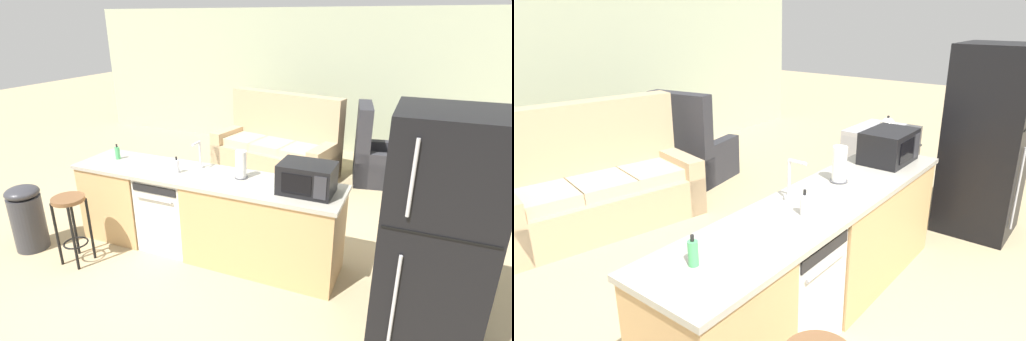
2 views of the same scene
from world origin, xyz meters
TOP-DOWN VIEW (x-y plane):
  - ground_plane at (0.00, 0.00)m, footprint 24.00×24.00m
  - wall_back at (0.30, 4.20)m, footprint 10.00×0.06m
  - kitchen_counter at (0.24, 0.00)m, footprint 2.94×0.66m
  - dishwasher at (-0.25, -0.00)m, footprint 0.58×0.61m
  - stove_range at (2.35, 0.55)m, footprint 0.76×0.68m
  - refrigerator at (2.35, -0.55)m, footprint 0.72×0.73m
  - microwave at (1.26, -0.00)m, footprint 0.50×0.37m
  - sink_faucet at (0.03, 0.17)m, footprint 0.07×0.18m
  - paper_towel_roll at (0.55, 0.08)m, footprint 0.14×0.14m
  - soap_bottle at (-0.12, -0.05)m, footprint 0.06×0.06m
  - dish_soap_bottle at (-0.99, 0.06)m, footprint 0.06×0.06m
  - kettle at (2.18, 0.42)m, footprint 0.21×0.17m
  - bar_stool at (-0.98, -0.71)m, footprint 0.32×0.32m
  - trash_bin at (-1.66, -0.70)m, footprint 0.35×0.35m
  - couch at (0.01, 2.67)m, footprint 2.14×1.28m
  - armchair at (1.55, 2.85)m, footprint 0.94×0.98m

SIDE VIEW (x-z plane):
  - ground_plane at x=0.00m, z-range 0.00..0.00m
  - armchair at x=1.55m, z-range -0.25..0.95m
  - trash_bin at x=-1.66m, z-range 0.01..0.75m
  - couch at x=0.01m, z-range -0.24..1.03m
  - kitchen_counter at x=0.24m, z-range -0.03..0.87m
  - dishwasher at x=-0.25m, z-range 0.00..0.84m
  - stove_range at x=2.35m, z-range 0.00..0.90m
  - bar_stool at x=-0.98m, z-range 0.17..0.91m
  - refrigerator at x=2.35m, z-range 0.00..1.87m
  - soap_bottle at x=-0.12m, z-range 0.88..1.06m
  - dish_soap_bottle at x=-0.99m, z-range 0.88..1.06m
  - kettle at x=2.18m, z-range 0.89..1.08m
  - sink_faucet at x=0.03m, z-range 0.88..1.18m
  - paper_towel_roll at x=0.55m, z-range 0.90..1.18m
  - microwave at x=1.26m, z-range 0.90..1.18m
  - wall_back at x=0.30m, z-range 0.00..2.60m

